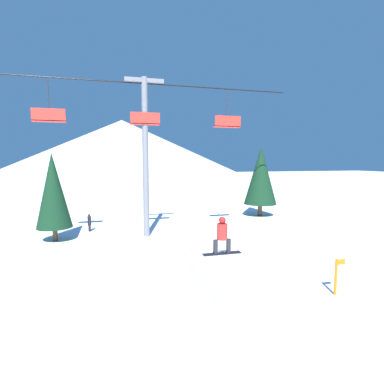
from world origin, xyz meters
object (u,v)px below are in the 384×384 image
(snowboarder, at_px, (222,235))
(pine_tree_near, at_px, (53,191))
(trail_marker, at_px, (336,276))
(snow_ramp, at_px, (232,293))
(distant_skier, at_px, (89,222))

(snowboarder, relative_size, pine_tree_near, 0.25)
(snowboarder, bearing_deg, trail_marker, -9.27)
(snow_ramp, distance_m, distant_skier, 14.14)
(pine_tree_near, bearing_deg, distant_skier, 47.33)
(snow_ramp, bearing_deg, trail_marker, 7.52)
(snow_ramp, height_order, distant_skier, snow_ramp)
(pine_tree_near, distance_m, trail_marker, 15.59)
(snow_ramp, distance_m, pine_tree_near, 13.32)
(pine_tree_near, bearing_deg, snowboarder, -55.05)
(snow_ramp, relative_size, snowboarder, 2.41)
(snowboarder, height_order, distant_skier, snowboarder)
(distant_skier, bearing_deg, pine_tree_near, -132.67)
(pine_tree_near, height_order, distant_skier, pine_tree_near)
(snowboarder, bearing_deg, distant_skier, 113.11)
(snow_ramp, xyz_separation_m, trail_marker, (4.31, 0.57, -0.12))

